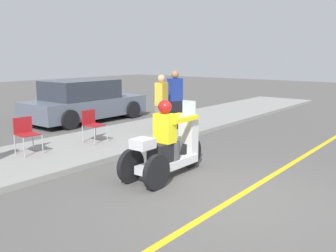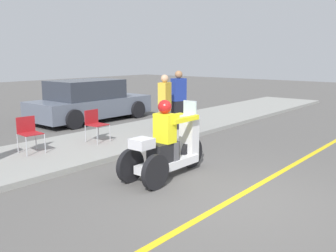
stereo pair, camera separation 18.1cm
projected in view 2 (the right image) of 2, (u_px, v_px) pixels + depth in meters
The scene contains 9 objects.
ground_plane at pixel (233, 200), 6.11m from camera, with size 60.00×60.00×0.00m, color #565451.
lane_stripe at pixel (240, 195), 6.31m from camera, with size 24.00×0.12×0.01m.
sidewalk_strip at pixel (65, 151), 8.99m from camera, with size 28.00×2.80×0.12m.
motorcycle_trike at pixel (168, 149), 7.21m from camera, with size 2.12×0.72×1.51m.
spectator_end_of_line at pixel (165, 105), 10.65m from camera, with size 0.45×0.33×1.68m.
spectator_far_back at pixel (179, 101), 11.32m from camera, with size 0.47×0.36×1.76m.
folding_chair_set_back at pixel (29, 131), 8.56m from camera, with size 0.50×0.50×0.82m.
folding_chair_curbside at pixel (95, 122), 9.66m from camera, with size 0.48×0.48×0.82m.
parked_car_lot_left at pixel (89, 101), 13.48m from camera, with size 4.44×2.06×1.47m.
Camera 2 is at (-5.12, -2.89, 2.31)m, focal length 40.00 mm.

